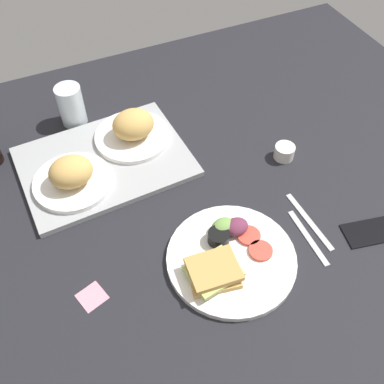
% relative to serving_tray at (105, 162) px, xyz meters
% --- Properties ---
extents(ground_plane, '(1.90, 1.50, 0.03)m').
position_rel_serving_tray_xyz_m(ground_plane, '(0.14, -0.25, -0.02)').
color(ground_plane, black).
extents(serving_tray, '(0.47, 0.35, 0.02)m').
position_rel_serving_tray_xyz_m(serving_tray, '(0.00, 0.00, 0.00)').
color(serving_tray, '#9EA0A3').
rests_on(serving_tray, ground_plane).
extents(bread_plate_near, '(0.21, 0.21, 0.09)m').
position_rel_serving_tray_xyz_m(bread_plate_near, '(-0.10, -0.05, 0.04)').
color(bread_plate_near, white).
rests_on(bread_plate_near, serving_tray).
extents(bread_plate_far, '(0.21, 0.21, 0.09)m').
position_rel_serving_tray_xyz_m(bread_plate_far, '(0.10, 0.05, 0.04)').
color(bread_plate_far, white).
rests_on(bread_plate_far, serving_tray).
extents(plate_with_salad, '(0.30, 0.30, 0.05)m').
position_rel_serving_tray_xyz_m(plate_with_salad, '(0.17, -0.42, 0.01)').
color(plate_with_salad, white).
rests_on(plate_with_salad, ground_plane).
extents(drinking_glass, '(0.08, 0.08, 0.12)m').
position_rel_serving_tray_xyz_m(drinking_glass, '(-0.03, 0.21, 0.05)').
color(drinking_glass, silver).
rests_on(drinking_glass, ground_plane).
extents(espresso_cup, '(0.06, 0.06, 0.04)m').
position_rel_serving_tray_xyz_m(espresso_cup, '(0.47, -0.18, 0.01)').
color(espresso_cup, silver).
rests_on(espresso_cup, ground_plane).
extents(fork, '(0.02, 0.17, 0.01)m').
position_rel_serving_tray_xyz_m(fork, '(0.38, -0.44, -0.01)').
color(fork, '#B7B7BC').
rests_on(fork, ground_plane).
extents(knife, '(0.02, 0.19, 0.01)m').
position_rel_serving_tray_xyz_m(knife, '(0.41, -0.40, -0.01)').
color(knife, '#B7B7BC').
rests_on(knife, ground_plane).
extents(cell_phone, '(0.16, 0.10, 0.01)m').
position_rel_serving_tray_xyz_m(cell_phone, '(0.53, -0.49, -0.00)').
color(cell_phone, black).
rests_on(cell_phone, ground_plane).
extents(sticky_note, '(0.07, 0.07, 0.00)m').
position_rel_serving_tray_xyz_m(sticky_note, '(-0.15, -0.38, -0.01)').
color(sticky_note, pink).
rests_on(sticky_note, ground_plane).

